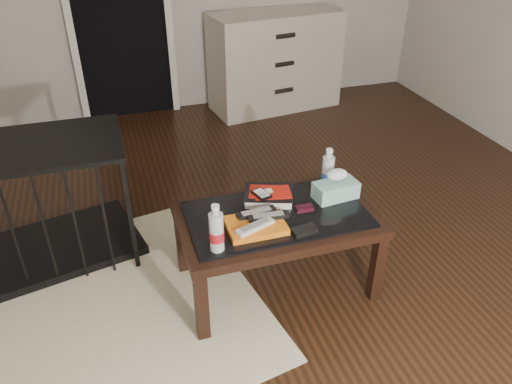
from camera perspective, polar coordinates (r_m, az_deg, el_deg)
The scene contains 18 objects.
ground at distance 2.93m, azimuth -1.31°, elevation -8.11°, with size 5.00×5.00×0.00m, color black.
doorway at distance 4.72m, azimuth -15.55°, elevation 20.26°, with size 0.90×0.08×2.07m.
coffee_table at distance 2.56m, azimuth 2.39°, elevation -3.67°, with size 1.00×0.60×0.46m.
rug at distance 2.75m, azimuth -22.01°, elevation -14.29°, with size 2.00×1.50×0.01m, color beige.
dresser at distance 4.88m, azimuth 2.18°, elevation 14.72°, with size 1.26×0.66×0.90m.
pet_crate at distance 3.11m, azimuth -22.22°, elevation -2.98°, with size 1.01×0.79×0.71m.
magazines at distance 2.41m, azimuth -0.04°, elevation -3.84°, with size 0.28×0.21×0.03m, color orange.
remote_silver at distance 2.36m, azimuth -0.12°, elevation -3.94°, with size 0.20×0.05×0.02m, color silver.
remote_black_front at distance 2.43m, azimuth 1.41°, elevation -2.75°, with size 0.20×0.05×0.02m, color black.
remote_black_back at distance 2.46m, azimuth 0.03°, elevation -2.34°, with size 0.20×0.05×0.02m, color black.
textbook at distance 2.62m, azimuth 1.43°, elevation -0.40°, with size 0.25×0.20×0.05m, color black.
dvd_mailers at distance 2.61m, azimuth 1.33°, elevation 0.06°, with size 0.19×0.14×0.01m, color #AB160B.
ipod at distance 2.56m, azimuth 0.62°, elevation -0.23°, with size 0.06×0.10×0.02m, color black.
flip_phone at distance 2.55m, azimuth 5.55°, elevation -1.86°, with size 0.09×0.05×0.02m, color black.
wallet at distance 2.40m, azimuth 5.55°, elevation -4.39°, with size 0.12×0.07×0.02m, color black.
water_bottle_left at distance 2.23m, azimuth -4.56°, elevation -4.10°, with size 0.07×0.07×0.24m, color #B5BAC0.
water_bottle_right at distance 2.70m, azimuth 8.22°, elevation 2.62°, with size 0.07×0.07×0.24m, color silver.
tissue_box at distance 2.66m, azimuth 9.09°, elevation 0.22°, with size 0.23×0.12×0.09m, color teal.
Camera 1 is at (-0.61, -2.17, 1.88)m, focal length 35.00 mm.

